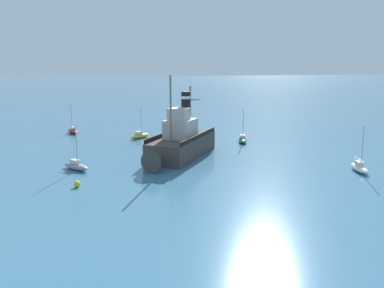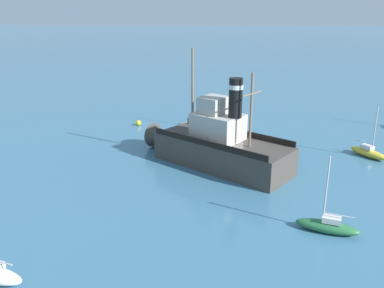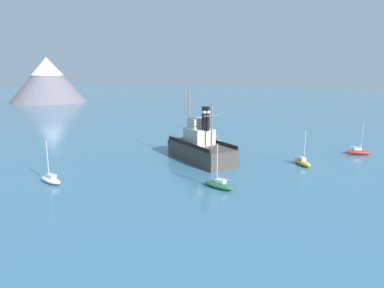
{
  "view_description": "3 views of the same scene",
  "coord_description": "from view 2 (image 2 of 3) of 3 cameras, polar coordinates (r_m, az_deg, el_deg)",
  "views": [
    {
      "loc": [
        10.57,
        47.85,
        11.23
      ],
      "look_at": [
        0.04,
        2.41,
        1.87
      ],
      "focal_mm": 38.0,
      "sensor_mm": 36.0,
      "label": 1
    },
    {
      "loc": [
        -32.07,
        -0.21,
        13.06
      ],
      "look_at": [
        0.42,
        3.04,
        2.09
      ],
      "focal_mm": 38.0,
      "sensor_mm": 36.0,
      "label": 2
    },
    {
      "loc": [
        -42.37,
        -18.88,
        12.04
      ],
      "look_at": [
        -1.76,
        0.66,
        2.89
      ],
      "focal_mm": 32.0,
      "sensor_mm": 36.0,
      "label": 3
    }
  ],
  "objects": [
    {
      "name": "sailboat_green",
      "position": [
        26.62,
        18.51,
        -10.82
      ],
      "size": [
        2.13,
        3.96,
        4.9
      ],
      "color": "#286B3D",
      "rests_on": "ground"
    },
    {
      "name": "ground_plane",
      "position": [
        34.63,
        4.96,
        -3.66
      ],
      "size": [
        600.0,
        600.0,
        0.0
      ],
      "primitive_type": "plane",
      "color": "teal"
    },
    {
      "name": "old_tugboat",
      "position": [
        35.11,
        3.44,
        -0.12
      ],
      "size": [
        10.9,
        13.8,
        9.9
      ],
      "color": "#423D38",
      "rests_on": "ground"
    },
    {
      "name": "sailboat_yellow",
      "position": [
        40.82,
        23.52,
        -1.06
      ],
      "size": [
        3.68,
        3.19,
        4.9
      ],
      "color": "gold",
      "rests_on": "ground"
    },
    {
      "name": "sailboat_grey",
      "position": [
        47.17,
        0.26,
        3.03
      ],
      "size": [
        3.22,
        3.66,
        4.9
      ],
      "color": "gray",
      "rests_on": "ground"
    },
    {
      "name": "mooring_buoy",
      "position": [
        47.87,
        -7.53,
        2.95
      ],
      "size": [
        0.61,
        0.61,
        0.61
      ],
      "primitive_type": "sphere",
      "color": "yellow",
      "rests_on": "ground"
    }
  ]
}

